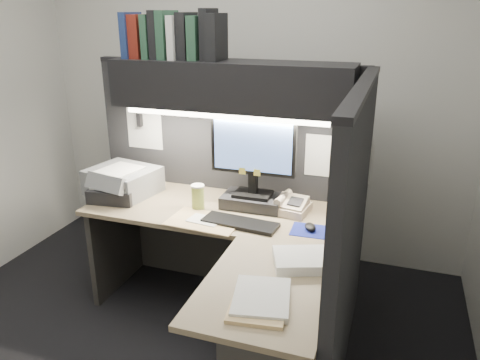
{
  "coord_description": "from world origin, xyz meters",
  "views": [
    {
      "loc": [
        1.14,
        -2.04,
        1.95
      ],
      "look_at": [
        0.27,
        0.51,
        0.96
      ],
      "focal_mm": 35.0,
      "sensor_mm": 36.0,
      "label": 1
    }
  ],
  "objects_px": {
    "coffee_cup": "(198,198)",
    "notebook_stack": "(116,193)",
    "overhead_shelf": "(230,85)",
    "keyboard": "(240,223)",
    "desk": "(236,303)",
    "telephone": "(292,206)",
    "printer": "(123,181)",
    "monitor": "(253,173)"
  },
  "relations": [
    {
      "from": "coffee_cup",
      "to": "notebook_stack",
      "type": "distance_m",
      "value": 0.59
    },
    {
      "from": "overhead_shelf",
      "to": "printer",
      "type": "bearing_deg",
      "value": -169.44
    },
    {
      "from": "coffee_cup",
      "to": "printer",
      "type": "bearing_deg",
      "value": 171.28
    },
    {
      "from": "desk",
      "to": "notebook_stack",
      "type": "xyz_separation_m",
      "value": [
        -1.04,
        0.49,
        0.33
      ]
    },
    {
      "from": "coffee_cup",
      "to": "monitor",
      "type": "bearing_deg",
      "value": 24.45
    },
    {
      "from": "coffee_cup",
      "to": "notebook_stack",
      "type": "height_order",
      "value": "coffee_cup"
    },
    {
      "from": "desk",
      "to": "overhead_shelf",
      "type": "bearing_deg",
      "value": 111.79
    },
    {
      "from": "printer",
      "to": "notebook_stack",
      "type": "distance_m",
      "value": 0.13
    },
    {
      "from": "keyboard",
      "to": "coffee_cup",
      "type": "distance_m",
      "value": 0.37
    },
    {
      "from": "overhead_shelf",
      "to": "printer",
      "type": "xyz_separation_m",
      "value": [
        -0.75,
        -0.14,
        -0.68
      ]
    },
    {
      "from": "monitor",
      "to": "notebook_stack",
      "type": "distance_m",
      "value": 0.96
    },
    {
      "from": "coffee_cup",
      "to": "printer",
      "type": "xyz_separation_m",
      "value": [
        -0.61,
        0.09,
        0.01
      ]
    },
    {
      "from": "telephone",
      "to": "notebook_stack",
      "type": "bearing_deg",
      "value": -163.37
    },
    {
      "from": "desk",
      "to": "keyboard",
      "type": "bearing_deg",
      "value": 105.97
    },
    {
      "from": "telephone",
      "to": "coffee_cup",
      "type": "distance_m",
      "value": 0.61
    },
    {
      "from": "keyboard",
      "to": "monitor",
      "type": "bearing_deg",
      "value": 97.21
    },
    {
      "from": "notebook_stack",
      "to": "printer",
      "type": "bearing_deg",
      "value": 98.38
    },
    {
      "from": "printer",
      "to": "notebook_stack",
      "type": "bearing_deg",
      "value": -70.58
    },
    {
      "from": "keyboard",
      "to": "printer",
      "type": "height_order",
      "value": "printer"
    },
    {
      "from": "desk",
      "to": "coffee_cup",
      "type": "relative_size",
      "value": 11.06
    },
    {
      "from": "overhead_shelf",
      "to": "keyboard",
      "type": "distance_m",
      "value": 0.87
    },
    {
      "from": "overhead_shelf",
      "to": "notebook_stack",
      "type": "distance_m",
      "value": 1.07
    },
    {
      "from": "overhead_shelf",
      "to": "monitor",
      "type": "xyz_separation_m",
      "value": [
        0.18,
        -0.09,
        -0.53
      ]
    },
    {
      "from": "telephone",
      "to": "overhead_shelf",
      "type": "bearing_deg",
      "value": 176.25
    },
    {
      "from": "desk",
      "to": "keyboard",
      "type": "distance_m",
      "value": 0.49
    },
    {
      "from": "keyboard",
      "to": "telephone",
      "type": "xyz_separation_m",
      "value": [
        0.25,
        0.28,
        0.03
      ]
    },
    {
      "from": "monitor",
      "to": "overhead_shelf",
      "type": "bearing_deg",
      "value": 153.92
    },
    {
      "from": "desk",
      "to": "notebook_stack",
      "type": "relative_size",
      "value": 5.42
    },
    {
      "from": "coffee_cup",
      "to": "telephone",
      "type": "bearing_deg",
      "value": 13.26
    },
    {
      "from": "monitor",
      "to": "desk",
      "type": "bearing_deg",
      "value": -80.65
    },
    {
      "from": "desk",
      "to": "keyboard",
      "type": "relative_size",
      "value": 3.68
    },
    {
      "from": "desk",
      "to": "coffee_cup",
      "type": "height_order",
      "value": "coffee_cup"
    },
    {
      "from": "telephone",
      "to": "notebook_stack",
      "type": "distance_m",
      "value": 1.19
    },
    {
      "from": "overhead_shelf",
      "to": "notebook_stack",
      "type": "height_order",
      "value": "overhead_shelf"
    },
    {
      "from": "desk",
      "to": "coffee_cup",
      "type": "distance_m",
      "value": 0.77
    },
    {
      "from": "keyboard",
      "to": "printer",
      "type": "relative_size",
      "value": 1.04
    },
    {
      "from": "desk",
      "to": "keyboard",
      "type": "height_order",
      "value": "keyboard"
    },
    {
      "from": "overhead_shelf",
      "to": "printer",
      "type": "height_order",
      "value": "overhead_shelf"
    },
    {
      "from": "desk",
      "to": "overhead_shelf",
      "type": "height_order",
      "value": "overhead_shelf"
    },
    {
      "from": "keyboard",
      "to": "notebook_stack",
      "type": "xyz_separation_m",
      "value": [
        -0.93,
        0.11,
        0.04
      ]
    },
    {
      "from": "overhead_shelf",
      "to": "monitor",
      "type": "bearing_deg",
      "value": -25.36
    },
    {
      "from": "overhead_shelf",
      "to": "notebook_stack",
      "type": "relative_size",
      "value": 4.94
    }
  ]
}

